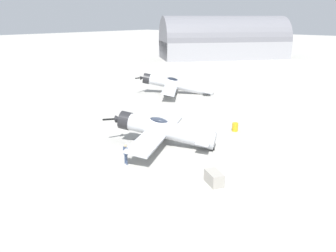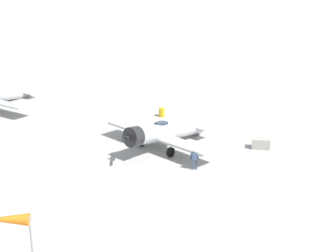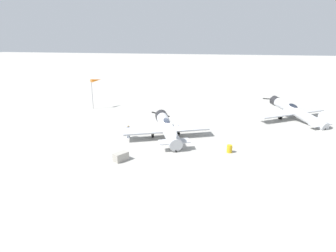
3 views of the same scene
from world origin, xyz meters
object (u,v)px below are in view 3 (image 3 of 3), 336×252
Objects in this scene: ground_crew_mechanic at (128,130)px; windsock_mast at (96,81)px; airplane_mid_apron at (295,112)px; fuel_drum at (229,149)px; equipment_crate at (121,157)px; airplane_foreground at (167,128)px.

ground_crew_mechanic is 18.30m from windsock_mast.
airplane_mid_apron reaches higher than fuel_drum.
equipment_crate is at bearing -59.57° from ground_crew_mechanic.
equipment_crate is at bearing 98.78° from airplane_mid_apron.
airplane_mid_apron is (16.70, 12.56, -0.13)m from airplane_foreground.
airplane_foreground reaches higher than equipment_crate.
airplane_mid_apron is 17.88m from fuel_drum.
fuel_drum is 28.73m from windsock_mast.
windsock_mast reaches higher than airplane_mid_apron.
windsock_mast is at bearing 144.21° from ground_crew_mechanic.
windsock_mast is (-23.27, 16.30, 4.28)m from fuel_drum.
airplane_mid_apron is at bearing 47.74° from ground_crew_mechanic.
airplane_mid_apron is 25.16m from ground_crew_mechanic.
airplane_foreground is at bearing 159.90° from fuel_drum.
ground_crew_mechanic is at bearing -52.09° from windsock_mast.
windsock_mast is (-12.72, 20.93, 4.27)m from equipment_crate.
fuel_drum is at bearing 112.50° from airplane_mid_apron.
airplane_mid_apron is at bearing -78.33° from airplane_foreground.
fuel_drum is (7.50, -2.74, -1.02)m from airplane_foreground.
fuel_drum is at bearing -35.02° from windsock_mast.
windsock_mast is (-32.47, 1.00, 3.39)m from airplane_mid_apron.
airplane_mid_apron is 2.05× the size of windsock_mast.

